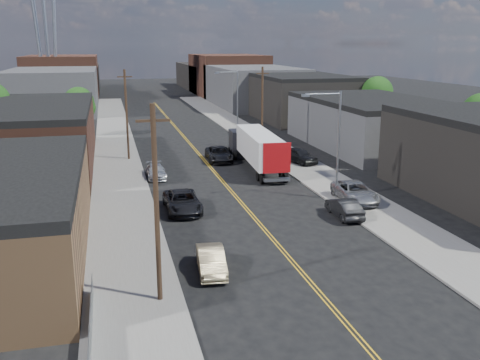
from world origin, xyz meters
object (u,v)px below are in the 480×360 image
car_right_lot_c (299,155)px  car_ahead_truck (219,154)px  car_right_oncoming (344,208)px  car_left_b (211,261)px  car_right_lot_a (355,192)px  semi_truck (255,147)px  car_left_d (156,171)px  car_left_c (182,202)px

car_right_lot_c → car_ahead_truck: (-8.17, 3.50, -0.17)m
car_right_lot_c → car_ahead_truck: 8.89m
car_right_lot_c → car_ahead_truck: size_ratio=0.83×
car_right_oncoming → car_left_b: bearing=34.8°
car_left_b → car_right_oncoming: bearing=38.1°
car_right_oncoming → car_right_lot_a: (2.43, 3.23, 0.21)m
car_right_oncoming → car_right_lot_c: bearing=-97.5°
car_right_lot_a → car_right_oncoming: bearing=-123.1°
semi_truck → car_right_lot_c: semi_truck is taller
semi_truck → car_left_d: bearing=-166.0°
car_right_lot_a → car_right_lot_c: (0.65, 14.92, 0.03)m
car_left_d → car_right_lot_a: bearing=-39.7°
car_left_d → car_right_lot_a: (15.03, -12.43, 0.29)m
semi_truck → car_right_lot_c: bearing=10.1°
car_left_d → car_right_lot_c: car_right_lot_c is taller
car_left_c → car_right_lot_a: (14.03, -1.10, 0.14)m
car_left_c → car_right_lot_a: bearing=-4.5°
car_ahead_truck → car_right_lot_c: bearing=-19.4°
car_right_oncoming → car_right_lot_c: (3.07, 18.14, 0.24)m
semi_truck → car_right_lot_c: size_ratio=3.22×
car_right_oncoming → car_right_lot_a: 4.04m
semi_truck → car_right_oncoming: (2.10, -17.56, -1.55)m
semi_truck → car_left_c: size_ratio=2.72×
car_left_b → car_left_d: (-1.00, 23.09, -0.06)m
car_left_b → car_right_lot_c: bearing=65.6°
car_right_oncoming → car_right_lot_c: 18.40m
car_right_lot_a → car_left_b: bearing=-138.9°
car_left_b → car_right_lot_a: bearing=42.6°
semi_truck → car_right_lot_a: 15.09m
car_left_c → car_left_d: car_left_c is taller
semi_truck → car_left_d: 10.80m
car_left_b → car_left_c: 11.77m
semi_truck → car_left_c: bearing=-121.9°
car_right_lot_c → car_right_lot_a: bearing=-109.9°
car_left_d → car_right_oncoming: size_ratio=1.01×
car_left_b → semi_truck: bearing=74.6°
car_left_d → car_left_b: bearing=-87.6°
car_right_lot_c → semi_truck: bearing=169.0°
car_left_c → car_ahead_truck: (6.50, 17.31, 0.01)m
car_left_c → car_left_b: bearing=-90.0°
car_left_b → car_left_d: size_ratio=0.96×
car_right_oncoming → car_ahead_truck: size_ratio=0.77×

